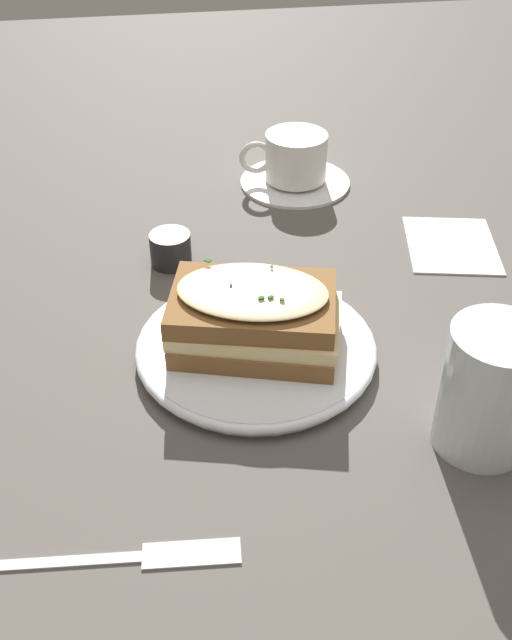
# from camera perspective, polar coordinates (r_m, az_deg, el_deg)

# --- Properties ---
(ground_plane) EXTENTS (2.40, 2.40, 0.00)m
(ground_plane) POSITION_cam_1_polar(r_m,az_deg,el_deg) (0.71, -1.53, -3.62)
(ground_plane) COLOR #514C47
(dinner_plate) EXTENTS (0.23, 0.23, 0.02)m
(dinner_plate) POSITION_cam_1_polar(r_m,az_deg,el_deg) (0.71, -0.00, -2.14)
(dinner_plate) COLOR white
(dinner_plate) RESTS_ON ground_plane
(sandwich) EXTENTS (0.14, 0.18, 0.06)m
(sandwich) POSITION_cam_1_polar(r_m,az_deg,el_deg) (0.69, -0.12, 0.31)
(sandwich) COLOR brown
(sandwich) RESTS_ON dinner_plate
(teacup_with_saucer) EXTENTS (0.15, 0.15, 0.07)m
(teacup_with_saucer) POSITION_cam_1_polar(r_m,az_deg,el_deg) (1.01, 2.97, 11.83)
(teacup_with_saucer) COLOR white
(teacup_with_saucer) RESTS_ON ground_plane
(water_glass) EXTENTS (0.08, 0.08, 0.11)m
(water_glass) POSITION_cam_1_polar(r_m,az_deg,el_deg) (0.63, 17.36, -5.09)
(water_glass) COLOR silver
(water_glass) RESTS_ON ground_plane
(fork) EXTENTS (0.03, 0.19, 0.00)m
(fork) POSITION_cam_1_polar(r_m,az_deg,el_deg) (0.57, -8.63, -17.35)
(fork) COLOR silver
(fork) RESTS_ON ground_plane
(napkin) EXTENTS (0.14, 0.13, 0.00)m
(napkin) POSITION_cam_1_polar(r_m,az_deg,el_deg) (0.91, 14.67, 5.61)
(napkin) COLOR white
(napkin) RESTS_ON ground_plane
(condiment_pot) EXTENTS (0.05, 0.05, 0.04)m
(condiment_pot) POSITION_cam_1_polar(r_m,az_deg,el_deg) (0.85, -6.53, 5.40)
(condiment_pot) COLOR black
(condiment_pot) RESTS_ON ground_plane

